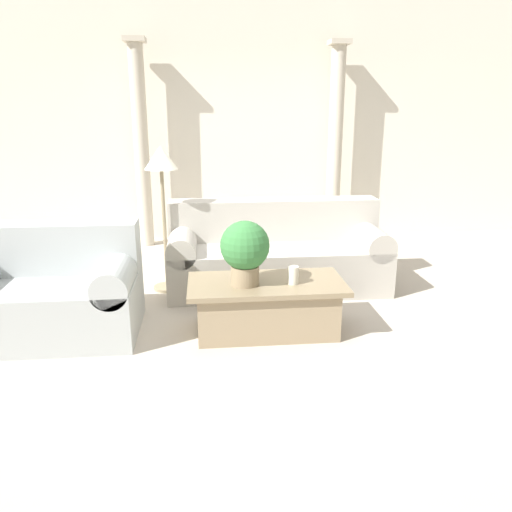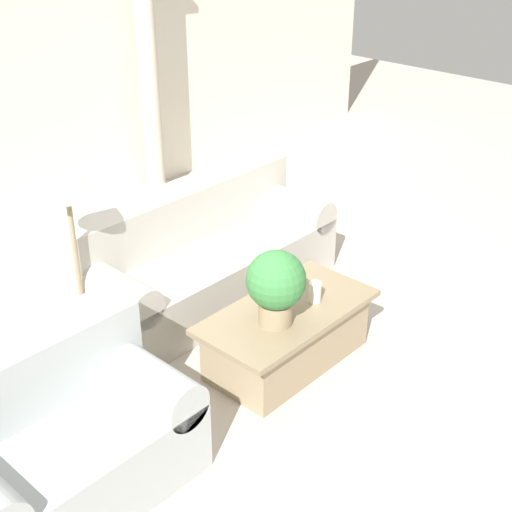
{
  "view_description": "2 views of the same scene",
  "coord_description": "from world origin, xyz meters",
  "px_view_note": "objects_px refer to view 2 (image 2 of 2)",
  "views": [
    {
      "loc": [
        -0.46,
        -4.23,
        1.75
      ],
      "look_at": [
        -0.02,
        0.01,
        0.49
      ],
      "focal_mm": 35.0,
      "sensor_mm": 36.0,
      "label": 1
    },
    {
      "loc": [
        -3.08,
        -3.05,
        2.99
      ],
      "look_at": [
        0.1,
        -0.12,
        0.66
      ],
      "focal_mm": 50.0,
      "sensor_mm": 36.0,
      "label": 2
    }
  ],
  "objects_px": {
    "loveseat": "(54,438)",
    "potted_plant": "(276,284)",
    "coffee_table": "(287,335)",
    "sofa_long": "(203,256)",
    "floor_lamp": "(68,203)"
  },
  "relations": [
    {
      "from": "coffee_table",
      "to": "sofa_long",
      "type": "bearing_deg",
      "value": 77.67
    },
    {
      "from": "sofa_long",
      "to": "loveseat",
      "type": "relative_size",
      "value": 1.59
    },
    {
      "from": "loveseat",
      "to": "potted_plant",
      "type": "height_order",
      "value": "potted_plant"
    },
    {
      "from": "coffee_table",
      "to": "floor_lamp",
      "type": "distance_m",
      "value": 1.69
    },
    {
      "from": "loveseat",
      "to": "sofa_long",
      "type": "bearing_deg",
      "value": 25.02
    },
    {
      "from": "loveseat",
      "to": "floor_lamp",
      "type": "height_order",
      "value": "floor_lamp"
    },
    {
      "from": "sofa_long",
      "to": "loveseat",
      "type": "height_order",
      "value": "same"
    },
    {
      "from": "loveseat",
      "to": "coffee_table",
      "type": "distance_m",
      "value": 1.73
    },
    {
      "from": "loveseat",
      "to": "potted_plant",
      "type": "bearing_deg",
      "value": -7.49
    },
    {
      "from": "loveseat",
      "to": "floor_lamp",
      "type": "bearing_deg",
      "value": 47.85
    },
    {
      "from": "coffee_table",
      "to": "potted_plant",
      "type": "distance_m",
      "value": 0.53
    },
    {
      "from": "potted_plant",
      "to": "floor_lamp",
      "type": "distance_m",
      "value": 1.4
    },
    {
      "from": "sofa_long",
      "to": "coffee_table",
      "type": "xyz_separation_m",
      "value": [
        -0.23,
        -1.07,
        -0.13
      ]
    },
    {
      "from": "loveseat",
      "to": "coffee_table",
      "type": "relative_size",
      "value": 1.08
    },
    {
      "from": "loveseat",
      "to": "potted_plant",
      "type": "relative_size",
      "value": 2.66
    }
  ]
}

